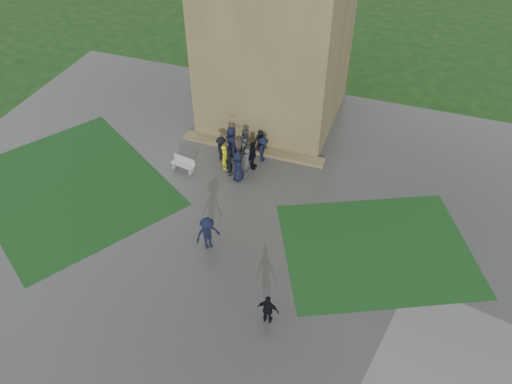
% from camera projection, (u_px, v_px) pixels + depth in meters
% --- Properties ---
extents(ground, '(120.00, 120.00, 0.00)m').
position_uv_depth(ground, '(175.00, 280.00, 23.05)').
color(ground, black).
extents(plaza, '(34.00, 34.00, 0.02)m').
position_uv_depth(plaza, '(193.00, 249.00, 24.45)').
color(plaza, '#343532').
rests_on(plaza, ground).
extents(lawn_inset_left, '(14.10, 13.46, 0.01)m').
position_uv_depth(lawn_inset_left, '(70.00, 186.00, 27.97)').
color(lawn_inset_left, '#123314').
rests_on(lawn_inset_left, plaza).
extents(lawn_inset_right, '(11.12, 10.15, 0.01)m').
position_uv_depth(lawn_inset_right, '(377.00, 249.00, 24.45)').
color(lawn_inset_right, '#123314').
rests_on(lawn_inset_right, plaza).
extents(tower_plinth, '(9.00, 0.80, 0.22)m').
position_uv_depth(tower_plinth, '(252.00, 149.00, 30.45)').
color(tower_plinth, brown).
rests_on(tower_plinth, plaza).
extents(bench, '(1.50, 0.69, 0.84)m').
position_uv_depth(bench, '(183.00, 164.00, 28.81)').
color(bench, '#A8A8A3').
rests_on(bench, plaza).
extents(visitor_cluster, '(3.14, 3.68, 2.65)m').
position_uv_depth(visitor_cluster, '(241.00, 149.00, 28.72)').
color(visitor_cluster, black).
rests_on(visitor_cluster, plaza).
extents(pedestrian_mid, '(1.31, 1.32, 1.90)m').
position_uv_depth(pedestrian_mid, '(208.00, 233.00, 23.94)').
color(pedestrian_mid, black).
rests_on(pedestrian_mid, plaza).
extents(pedestrian_near, '(0.95, 0.54, 1.61)m').
position_uv_depth(pedestrian_near, '(268.00, 309.00, 20.84)').
color(pedestrian_near, black).
rests_on(pedestrian_near, plaza).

